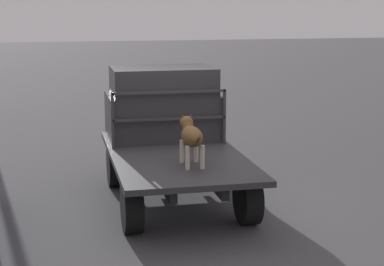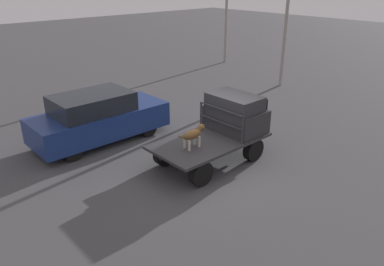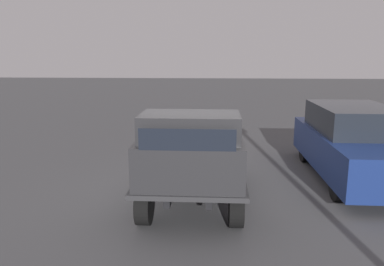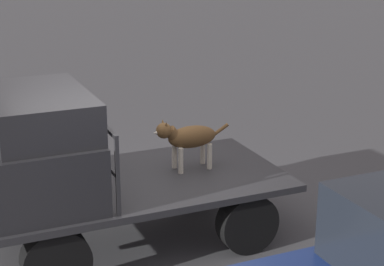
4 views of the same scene
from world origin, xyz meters
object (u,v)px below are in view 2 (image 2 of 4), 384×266
Objects in this scene: dog at (194,134)px; light_pole_near at (288,4)px; parked_sedan at (98,117)px; flatbed_truck at (210,146)px.

dog is 10.51m from light_pole_near.
light_pole_near reaches higher than parked_sedan.
dog is 0.22× the size of parked_sedan.
light_pole_near is (9.42, 3.75, 2.80)m from dog.
light_pole_near is at bearing 22.88° from flatbed_truck.
parked_sedan is at bearing -179.99° from light_pole_near.
light_pole_near reaches higher than flatbed_truck.
flatbed_truck is at bearing 10.70° from dog.
parked_sedan reaches higher than dog.
flatbed_truck is at bearing -72.28° from parked_sedan.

